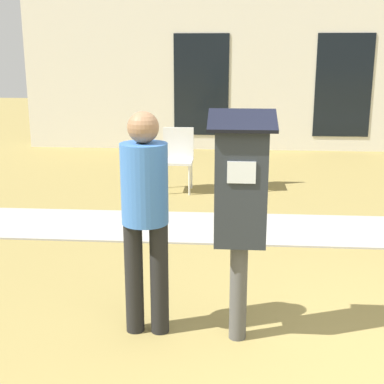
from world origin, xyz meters
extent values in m
cube|color=#A3A099|center=(0.00, 2.98, 0.01)|extent=(12.00, 1.10, 0.02)
cube|color=silver|center=(0.00, 8.18, 1.60)|extent=(10.00, 0.24, 3.20)
cube|color=black|center=(-1.40, 8.05, 1.30)|extent=(1.10, 0.02, 2.00)
cube|color=black|center=(1.40, 8.05, 1.30)|extent=(1.10, 0.02, 2.00)
cylinder|color=#4C4C4C|center=(-0.69, 0.59, 0.35)|extent=(0.12, 0.12, 0.70)
cube|color=#23282D|center=(-0.69, 0.59, 1.10)|extent=(0.34, 0.22, 0.80)
cube|color=silver|center=(-0.69, 0.47, 1.22)|extent=(0.18, 0.01, 0.14)
cube|color=black|center=(-0.69, 0.59, 1.53)|extent=(0.44, 0.31, 0.12)
cylinder|color=black|center=(-1.42, 0.63, 0.41)|extent=(0.13, 0.13, 0.82)
cylinder|color=black|center=(-1.24, 0.63, 0.41)|extent=(0.13, 0.13, 0.82)
cylinder|color=#386BB7|center=(-1.33, 0.63, 1.09)|extent=(0.32, 0.32, 0.55)
sphere|color=#8C6647|center=(-1.33, 0.63, 1.48)|extent=(0.21, 0.21, 0.21)
cylinder|color=silver|center=(-1.72, 4.41, 0.21)|extent=(0.03, 0.03, 0.42)
cylinder|color=silver|center=(-1.34, 4.41, 0.21)|extent=(0.03, 0.03, 0.42)
cylinder|color=silver|center=(-1.72, 4.79, 0.21)|extent=(0.03, 0.03, 0.42)
cylinder|color=silver|center=(-1.34, 4.79, 0.21)|extent=(0.03, 0.03, 0.42)
cube|color=silver|center=(-1.53, 4.60, 0.44)|extent=(0.44, 0.44, 0.04)
cube|color=silver|center=(-1.53, 4.80, 0.68)|extent=(0.44, 0.04, 0.44)
cylinder|color=silver|center=(-0.68, 4.67, 0.21)|extent=(0.03, 0.03, 0.42)
cylinder|color=silver|center=(-0.30, 4.67, 0.21)|extent=(0.03, 0.03, 0.42)
cylinder|color=silver|center=(-0.68, 5.05, 0.21)|extent=(0.03, 0.03, 0.42)
cylinder|color=silver|center=(-0.30, 5.05, 0.21)|extent=(0.03, 0.03, 0.42)
cube|color=silver|center=(-0.49, 4.86, 0.44)|extent=(0.44, 0.44, 0.04)
cube|color=silver|center=(-0.49, 5.06, 0.68)|extent=(0.44, 0.04, 0.44)
camera|label=1|loc=(-0.75, -2.82, 1.96)|focal=50.00mm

